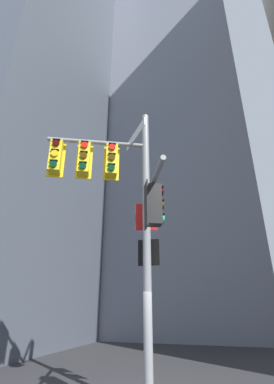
{
  "coord_description": "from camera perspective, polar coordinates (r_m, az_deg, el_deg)",
  "views": [
    {
      "loc": [
        1.93,
        -7.18,
        2.13
      ],
      "look_at": [
        -0.19,
        -0.29,
        5.15
      ],
      "focal_mm": 25.76,
      "sensor_mm": 36.0,
      "label": 1
    }
  ],
  "objects": [
    {
      "name": "building_tower_left",
      "position": [
        33.51,
        -22.04,
        27.89
      ],
      "size": [
        15.21,
        15.21,
        54.41
      ],
      "primitive_type": "cube",
      "color": "#4C5460",
      "rests_on": "ground"
    },
    {
      "name": "building_mid_block",
      "position": [
        36.26,
        4.65,
        15.93
      ],
      "size": [
        16.98,
        16.98,
        49.49
      ],
      "primitive_type": "cube",
      "color": "slate",
      "rests_on": "ground"
    },
    {
      "name": "signal_pole_assembly",
      "position": [
        7.7,
        -3.66,
        -0.88
      ],
      "size": [
        3.79,
        2.69,
        7.96
      ],
      "color": "gray",
      "rests_on": "ground"
    }
  ]
}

